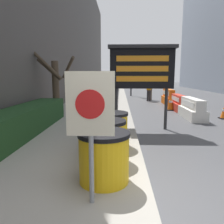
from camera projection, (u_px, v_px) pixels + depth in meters
name	position (u px, v px, depth m)	size (l,w,h in m)	color
ground_plane	(155.00, 211.00, 2.82)	(120.00, 120.00, 0.00)	#474749
sidewalk_left	(13.00, 203.00, 2.88)	(3.73, 56.00, 0.14)	gray
hedge_strip	(24.00, 120.00, 6.06)	(0.90, 5.09, 0.72)	#1E421E
bare_tree	(56.00, 82.00, 8.86)	(1.61, 1.74, 2.57)	#4C3D2D
barrel_drum_foreground	(104.00, 157.00, 3.27)	(0.78, 0.78, 0.77)	yellow
barrel_drum_middle	(106.00, 140.00, 4.14)	(0.78, 0.78, 0.77)	yellow
barrel_drum_back	(111.00, 129.00, 5.00)	(0.78, 0.78, 0.77)	yellow
warning_sign	(90.00, 115.00, 2.57)	(0.57, 0.08, 1.64)	gray
message_board	(142.00, 68.00, 6.87)	(2.13, 0.36, 2.66)	#28282B
jersey_barrier_white	(192.00, 110.00, 8.94)	(0.64, 1.99, 0.83)	silver
jersey_barrier_red_striped	(179.00, 104.00, 11.02)	(0.57, 1.73, 0.79)	red
jersey_barrier_orange_far	(168.00, 98.00, 13.36)	(0.51, 1.95, 0.93)	orange
traffic_cone_near	(171.00, 103.00, 11.08)	(0.43, 0.43, 0.76)	black
traffic_cone_mid	(224.00, 112.00, 8.86)	(0.34, 0.34, 0.61)	black
traffic_cone_far	(170.00, 100.00, 12.90)	(0.39, 0.39, 0.70)	black
traffic_light_near_curb	(131.00, 62.00, 18.58)	(0.28, 0.45, 4.06)	#2D2D30
pedestrian_worker	(149.00, 87.00, 15.04)	(0.37, 0.48, 1.62)	#333338
pedestrian_passerby	(150.00, 86.00, 15.69)	(0.51, 0.51, 1.72)	#514C42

